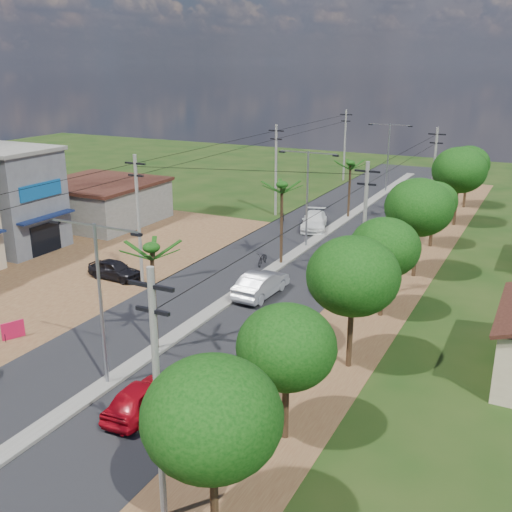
# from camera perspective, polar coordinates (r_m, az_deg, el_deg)

# --- Properties ---
(ground) EXTENTS (160.00, 160.00, 0.00)m
(ground) POSITION_cam_1_polar(r_m,az_deg,el_deg) (30.17, -13.93, -11.83)
(ground) COLOR black
(ground) RESTS_ON ground
(road) EXTENTS (12.00, 110.00, 0.04)m
(road) POSITION_cam_1_polar(r_m,az_deg,el_deg) (41.45, -0.48, -2.81)
(road) COLOR black
(road) RESTS_ON ground
(median) EXTENTS (1.00, 90.00, 0.18)m
(median) POSITION_cam_1_polar(r_m,az_deg,el_deg) (43.95, 1.31, -1.48)
(median) COLOR #605E56
(median) RESTS_ON ground
(dirt_lot_west) EXTENTS (18.00, 46.00, 0.04)m
(dirt_lot_west) POSITION_cam_1_polar(r_m,az_deg,el_deg) (45.20, -21.97, -2.38)
(dirt_lot_west) COLOR #53301C
(dirt_lot_west) RESTS_ON ground
(dirt_shoulder_east) EXTENTS (5.00, 90.00, 0.03)m
(dirt_shoulder_east) POSITION_cam_1_polar(r_m,az_deg,el_deg) (38.58, 10.86, -4.79)
(dirt_shoulder_east) COLOR #53301C
(dirt_shoulder_east) RESTS_ON ground
(shophouse_grey) EXTENTS (9.00, 6.40, 8.30)m
(shophouse_grey) POSITION_cam_1_polar(r_m,az_deg,el_deg) (53.00, -22.75, 5.08)
(shophouse_grey) COLOR #4D4F55
(shophouse_grey) RESTS_ON ground
(low_shed) EXTENTS (10.40, 10.40, 3.95)m
(low_shed) POSITION_cam_1_polar(r_m,az_deg,el_deg) (59.60, -14.67, 5.03)
(low_shed) COLOR #605E56
(low_shed) RESTS_ON ground
(tree_east_a) EXTENTS (4.40, 4.40, 6.37)m
(tree_east_a) POSITION_cam_1_polar(r_m,az_deg,el_deg) (18.81, -4.20, -15.08)
(tree_east_a) COLOR black
(tree_east_a) RESTS_ON ground
(tree_east_b) EXTENTS (4.00, 4.00, 5.83)m
(tree_east_b) POSITION_cam_1_polar(r_m,az_deg,el_deg) (23.71, 2.92, -8.66)
(tree_east_b) COLOR black
(tree_east_b) RESTS_ON ground
(tree_east_c) EXTENTS (4.60, 4.60, 6.83)m
(tree_east_c) POSITION_cam_1_polar(r_m,az_deg,el_deg) (29.35, 9.23, -1.91)
(tree_east_c) COLOR black
(tree_east_c) RESTS_ON ground
(tree_east_d) EXTENTS (4.20, 4.20, 6.13)m
(tree_east_d) POSITION_cam_1_polar(r_m,az_deg,el_deg) (36.00, 12.18, 0.78)
(tree_east_d) COLOR black
(tree_east_d) RESTS_ON ground
(tree_east_e) EXTENTS (4.80, 4.80, 7.14)m
(tree_east_e) POSITION_cam_1_polar(r_m,az_deg,el_deg) (43.32, 15.28, 4.48)
(tree_east_e) COLOR black
(tree_east_e) RESTS_ON ground
(tree_east_f) EXTENTS (3.80, 3.80, 5.52)m
(tree_east_f) POSITION_cam_1_polar(r_m,az_deg,el_deg) (51.33, 16.62, 5.03)
(tree_east_f) COLOR black
(tree_east_f) RESTS_ON ground
(tree_east_g) EXTENTS (5.00, 5.00, 7.38)m
(tree_east_g) POSITION_cam_1_polar(r_m,az_deg,el_deg) (58.75, 18.80, 7.74)
(tree_east_g) COLOR black
(tree_east_g) RESTS_ON ground
(tree_east_h) EXTENTS (4.40, 4.40, 6.52)m
(tree_east_h) POSITION_cam_1_polar(r_m,az_deg,el_deg) (66.72, 19.56, 8.26)
(tree_east_h) COLOR black
(tree_east_h) RESTS_ON ground
(palm_median_near) EXTENTS (2.00, 2.00, 6.15)m
(palm_median_near) POSITION_cam_1_polar(r_m,az_deg,el_deg) (30.81, -9.91, 0.34)
(palm_median_near) COLOR black
(palm_median_near) RESTS_ON ground
(palm_median_mid) EXTENTS (2.00, 2.00, 6.55)m
(palm_median_mid) POSITION_cam_1_polar(r_m,az_deg,el_deg) (44.14, 2.49, 6.43)
(palm_median_mid) COLOR black
(palm_median_mid) RESTS_ON ground
(palm_median_far) EXTENTS (2.00, 2.00, 5.85)m
(palm_median_far) POSITION_cam_1_polar(r_m,az_deg,el_deg) (58.97, 8.99, 8.53)
(palm_median_far) COLOR black
(palm_median_far) RESTS_ON ground
(streetlight_near) EXTENTS (5.10, 0.18, 8.00)m
(streetlight_near) POSITION_cam_1_polar(r_m,az_deg,el_deg) (28.15, -14.65, -3.33)
(streetlight_near) COLOR gray
(streetlight_near) RESTS_ON ground
(streetlight_mid) EXTENTS (5.10, 0.18, 8.00)m
(streetlight_mid) POSITION_cam_1_polar(r_m,az_deg,el_deg) (48.88, 4.91, 6.18)
(streetlight_mid) COLOR gray
(streetlight_mid) RESTS_ON ground
(streetlight_far) EXTENTS (5.10, 0.18, 8.00)m
(streetlight_far) POSITION_cam_1_polar(r_m,az_deg,el_deg) (72.36, 12.49, 9.67)
(streetlight_far) COLOR gray
(streetlight_far) RESTS_ON ground
(utility_pole_w_b) EXTENTS (1.60, 0.24, 9.00)m
(utility_pole_w_b) POSITION_cam_1_polar(r_m,az_deg,el_deg) (41.24, -11.13, 3.64)
(utility_pole_w_b) COLOR #605E56
(utility_pole_w_b) RESTS_ON ground
(utility_pole_w_c) EXTENTS (1.60, 0.24, 9.00)m
(utility_pole_w_c) POSITION_cam_1_polar(r_m,az_deg,el_deg) (59.73, 1.91, 8.36)
(utility_pole_w_c) COLOR #605E56
(utility_pole_w_c) RESTS_ON ground
(utility_pole_w_d) EXTENTS (1.60, 0.24, 9.00)m
(utility_pole_w_d) POSITION_cam_1_polar(r_m,az_deg,el_deg) (79.08, 8.46, 10.55)
(utility_pole_w_d) COLOR #605E56
(utility_pole_w_d) RESTS_ON ground
(utility_pole_e_a) EXTENTS (1.60, 0.24, 9.00)m
(utility_pole_e_a) POSITION_cam_1_polar(r_m,az_deg,el_deg) (19.63, -9.37, -12.83)
(utility_pole_e_a) COLOR #605E56
(utility_pole_e_a) RESTS_ON ground
(utility_pole_e_b) EXTENTS (1.60, 0.24, 9.00)m
(utility_pole_e_b) POSITION_cam_1_polar(r_m,az_deg,el_deg) (38.21, 10.26, 2.56)
(utility_pole_e_b) COLOR #605E56
(utility_pole_e_b) RESTS_ON ground
(utility_pole_e_c) EXTENTS (1.60, 0.24, 9.00)m
(utility_pole_e_c) POSITION_cam_1_polar(r_m,az_deg,el_deg) (59.19, 16.55, 7.54)
(utility_pole_e_c) COLOR #605E56
(utility_pole_e_c) RESTS_ON ground
(car_red_near) EXTENTS (2.01, 4.39, 1.46)m
(car_red_near) POSITION_cam_1_polar(r_m,az_deg,el_deg) (27.38, -10.88, -13.14)
(car_red_near) COLOR maroon
(car_red_near) RESTS_ON ground
(car_silver_mid) EXTENTS (1.95, 5.07, 1.65)m
(car_silver_mid) POSITION_cam_1_polar(r_m,az_deg,el_deg) (39.33, 0.50, -2.73)
(car_silver_mid) COLOR #9DA0A5
(car_silver_mid) RESTS_ON ground
(car_white_far) EXTENTS (3.57, 5.68, 1.53)m
(car_white_far) POSITION_cam_1_polar(r_m,az_deg,el_deg) (55.44, 5.56, 3.31)
(car_white_far) COLOR silver
(car_white_far) RESTS_ON ground
(car_parked_dark) EXTENTS (4.08, 1.74, 1.37)m
(car_parked_dark) POSITION_cam_1_polar(r_m,az_deg,el_deg) (43.62, -13.30, -1.30)
(car_parked_dark) COLOR black
(car_parked_dark) RESTS_ON ground
(moto_rider_east) EXTENTS (1.26, 2.00, 0.99)m
(moto_rider_east) POSITION_cam_1_polar(r_m,az_deg,el_deg) (29.18, -7.35, -11.39)
(moto_rider_east) COLOR black
(moto_rider_east) RESTS_ON ground
(moto_rider_west_a) EXTENTS (0.96, 2.00, 1.01)m
(moto_rider_west_a) POSITION_cam_1_polar(r_m,az_deg,el_deg) (45.40, 0.64, -0.28)
(moto_rider_west_a) COLOR black
(moto_rider_west_a) RESTS_ON ground
(moto_rider_west_b) EXTENTS (0.94, 1.98, 1.15)m
(moto_rider_west_b) POSITION_cam_1_polar(r_m,az_deg,el_deg) (57.29, 2.49, 3.66)
(moto_rider_west_b) COLOR black
(moto_rider_west_b) RESTS_ON ground
(roadside_sign) EXTENTS (0.60, 1.19, 1.04)m
(roadside_sign) POSITION_cam_1_polar(r_m,az_deg,el_deg) (36.16, -22.13, -6.58)
(roadside_sign) COLOR #AB0F36
(roadside_sign) RESTS_ON ground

